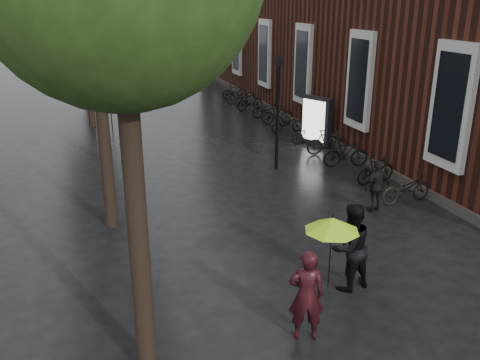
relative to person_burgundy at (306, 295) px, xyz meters
name	(u,v)px	position (x,y,z in m)	size (l,w,h in m)	color
ground	(384,355)	(1.13, -0.91, -0.89)	(120.00, 120.00, 0.00)	black
person_burgundy	(306,295)	(0.00, 0.00, 0.00)	(0.65, 0.43, 1.79)	black
person_black	(350,247)	(1.61, 1.27, 0.08)	(0.94, 0.74, 1.94)	black
lime_umbrella	(332,224)	(0.79, 0.65, 1.00)	(1.07, 1.07, 1.58)	black
pedestrian_walking	(377,186)	(4.44, 4.72, -0.12)	(0.91, 0.38, 1.55)	black
parked_bicycles	(293,124)	(5.70, 13.61, -0.43)	(2.09, 18.11, 1.02)	black
ad_lightbox	(317,121)	(5.89, 11.62, 0.15)	(0.31, 1.37, 2.07)	black
lamp_post	(278,102)	(3.15, 9.24, 1.56)	(0.21, 0.21, 4.04)	black
cycle_sign	(110,91)	(-2.03, 16.94, 0.95)	(0.15, 0.51, 2.79)	#262628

